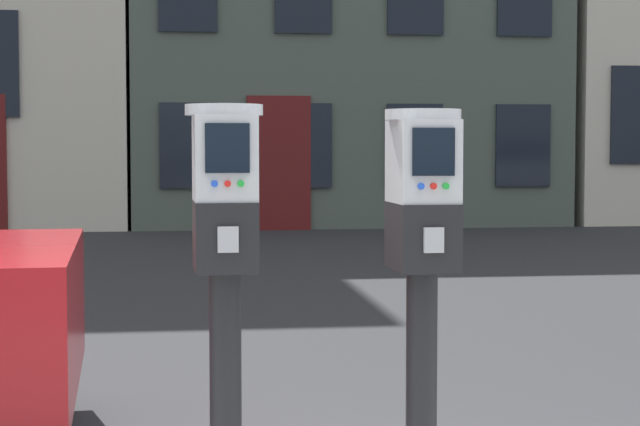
% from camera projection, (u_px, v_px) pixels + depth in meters
% --- Properties ---
extents(parking_meter_near_kerb, '(0.22, 0.25, 1.30)m').
position_uv_depth(parking_meter_near_kerb, '(225.00, 250.00, 3.03)').
color(parking_meter_near_kerb, black).
rests_on(parking_meter_near_kerb, sidewalk_slab).
extents(parking_meter_twin_adjacent, '(0.22, 0.25, 1.29)m').
position_uv_depth(parking_meter_twin_adjacent, '(422.00, 250.00, 3.10)').
color(parking_meter_twin_adjacent, black).
rests_on(parking_meter_twin_adjacent, sidewalk_slab).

